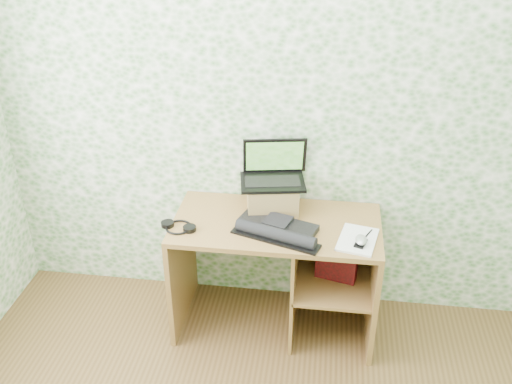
# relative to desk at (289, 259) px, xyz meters

# --- Properties ---
(wall_back) EXTENTS (3.50, 0.00, 3.50)m
(wall_back) POSITION_rel_desk_xyz_m (-0.08, 0.28, 0.82)
(wall_back) COLOR white
(wall_back) RESTS_ON ground
(desk) EXTENTS (1.20, 0.60, 0.75)m
(desk) POSITION_rel_desk_xyz_m (0.00, 0.00, 0.00)
(desk) COLOR brown
(desk) RESTS_ON floor
(riser) EXTENTS (0.33, 0.29, 0.18)m
(riser) POSITION_rel_desk_xyz_m (-0.12, 0.12, 0.36)
(riser) COLOR #9F7B47
(riser) RESTS_ON desk
(laptop) EXTENTS (0.41, 0.32, 0.25)m
(laptop) POSITION_rel_desk_xyz_m (-0.12, 0.16, 0.50)
(laptop) COLOR black
(laptop) RESTS_ON riser
(keyboard) EXTENTS (0.51, 0.40, 0.07)m
(keyboard) POSITION_rel_desk_xyz_m (-0.07, -0.14, 0.29)
(keyboard) COLOR black
(keyboard) RESTS_ON desk
(headphones) EXTENTS (0.21, 0.18, 0.03)m
(headphones) POSITION_rel_desk_xyz_m (-0.62, -0.16, 0.28)
(headphones) COLOR black
(headphones) RESTS_ON desk
(notepad) EXTENTS (0.25, 0.31, 0.01)m
(notepad) POSITION_rel_desk_xyz_m (0.38, -0.15, 0.28)
(notepad) COLOR silver
(notepad) RESTS_ON desk
(mouse) EXTENTS (0.09, 0.11, 0.03)m
(mouse) POSITION_rel_desk_xyz_m (0.40, -0.20, 0.30)
(mouse) COLOR #BCBCBE
(mouse) RESTS_ON notepad
(pen) EXTENTS (0.06, 0.12, 0.01)m
(pen) POSITION_rel_desk_xyz_m (0.43, -0.11, 0.29)
(pen) COLOR black
(pen) RESTS_ON notepad
(red_box) EXTENTS (0.25, 0.13, 0.29)m
(red_box) POSITION_rel_desk_xyz_m (0.28, -0.03, 0.05)
(red_box) COLOR maroon
(red_box) RESTS_ON desk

